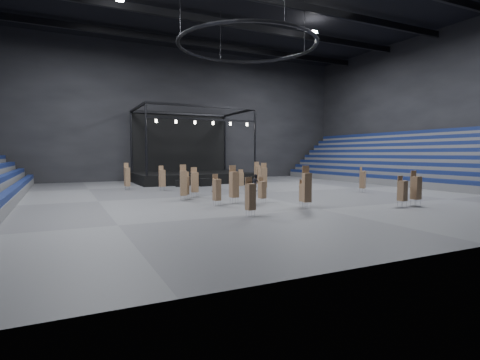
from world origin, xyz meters
name	(u,v)px	position (x,y,z in m)	size (l,w,h in m)	color
floor	(247,194)	(0.00, 0.00, 0.00)	(50.00, 50.00, 0.00)	#48484B
wall_back	(179,114)	(0.00, 21.00, 9.00)	(50.00, 0.20, 18.00)	black
wall_right	(438,107)	(25.00, 0.00, 9.00)	(0.20, 42.00, 18.00)	black
bleachers_right	(424,170)	(22.94, 0.00, 1.73)	(7.20, 40.00, 6.40)	#4E4E51
stage	(190,170)	(0.00, 16.24, 1.45)	(14.00, 10.00, 9.20)	black
truss_ring	(247,45)	(0.00, 0.00, 13.00)	(12.30, 12.30, 5.15)	black
flight_case_left	(180,183)	(-3.30, 9.46, 0.35)	(1.06, 0.53, 0.71)	black
flight_case_mid	(205,182)	(-0.68, 8.89, 0.43)	(1.30, 0.65, 0.87)	black
flight_case_right	(245,181)	(4.21, 8.72, 0.41)	(1.23, 0.62, 0.82)	black
chair_stack_0	(217,189)	(-5.41, -6.11, 1.14)	(0.53, 0.53, 2.19)	silver
chair_stack_1	(250,196)	(-5.37, -11.03, 1.17)	(0.51, 0.51, 2.24)	silver
chair_stack_2	(127,176)	(-9.12, 8.01, 1.35)	(0.55, 0.55, 2.67)	silver
chair_stack_3	(363,179)	(10.18, -3.56, 1.21)	(0.58, 0.58, 2.35)	silver
chair_stack_4	(234,184)	(-3.84, -5.52, 1.41)	(0.57, 0.57, 2.73)	silver
chair_stack_5	(259,176)	(3.95, 5.07, 1.24)	(0.49, 0.49, 2.38)	silver
chair_stack_6	(162,178)	(-6.21, 5.81, 1.26)	(0.58, 0.58, 2.43)	silver
chair_stack_7	(241,179)	(1.12, 3.51, 1.08)	(0.60, 0.60, 2.01)	silver
chair_stack_8	(264,177)	(2.11, 0.67, 1.40)	(0.69, 0.69, 2.71)	silver
chair_stack_9	(416,187)	(6.88, -11.99, 1.28)	(0.57, 0.57, 2.41)	silver
chair_stack_10	(257,174)	(3.83, 5.17, 1.40)	(0.59, 0.59, 2.71)	silver
chair_stack_11	(307,187)	(-0.58, -9.75, 1.42)	(0.59, 0.59, 2.79)	silver
chair_stack_12	(303,192)	(-0.33, -9.05, 0.99)	(0.44, 0.44, 1.85)	silver
chair_stack_13	(195,182)	(-5.17, -0.75, 1.29)	(0.56, 0.56, 2.47)	silver
chair_stack_14	(186,185)	(-6.16, -1.62, 1.14)	(0.57, 0.57, 2.16)	silver
chair_stack_15	(402,190)	(5.59, -11.99, 1.12)	(0.54, 0.54, 2.09)	silver
chair_stack_16	(183,182)	(-6.64, -2.49, 1.39)	(0.56, 0.56, 2.75)	silver
chair_stack_17	(262,189)	(-1.99, -6.34, 1.01)	(0.51, 0.51, 1.88)	silver
man_center	(215,188)	(-4.02, -2.39, 0.87)	(0.64, 0.42, 1.75)	black
crew_member	(256,183)	(1.77, 1.65, 0.82)	(0.79, 0.62, 1.63)	black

